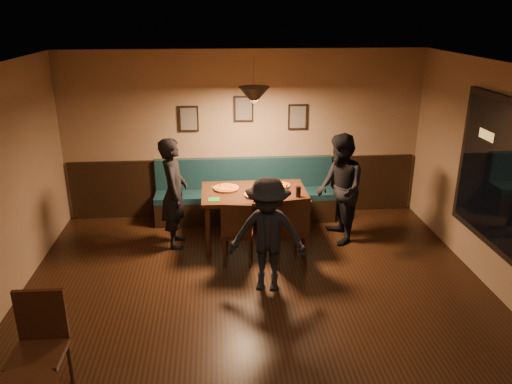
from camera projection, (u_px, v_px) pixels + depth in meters
floor at (263, 332)px, 5.60m from camera, size 7.00×7.00×0.00m
ceiling at (265, 77)px, 4.63m from camera, size 7.00×7.00×0.00m
wall_back at (244, 135)px, 8.39m from camera, size 6.00×0.00×6.00m
wainscot at (244, 186)px, 8.67m from camera, size 5.88×0.06×1.00m
booth_bench at (245, 192)px, 8.42m from camera, size 3.00×0.60×1.00m
window_glass at (512, 183)px, 5.78m from camera, size 0.00×2.40×2.40m
picture_left at (189, 119)px, 8.19m from camera, size 0.32×0.04×0.42m
picture_center at (244, 109)px, 8.21m from camera, size 0.32×0.04×0.42m
picture_right at (298, 117)px, 8.33m from camera, size 0.32×0.04×0.42m
pendant_lamp at (254, 96)px, 6.98m from camera, size 0.44×0.44×0.25m
dining_table at (254, 217)px, 7.61m from camera, size 1.56×1.01×0.83m
chair_near_left at (238, 231)px, 7.00m from camera, size 0.47×0.47×0.95m
chair_near_right at (288, 229)px, 6.96m from camera, size 0.53×0.53×1.03m
diner_left at (174, 193)px, 7.40m from camera, size 0.41×0.61×1.67m
diner_right at (340, 189)px, 7.53m from camera, size 0.68×0.85×1.68m
diner_front at (268, 235)px, 6.22m from camera, size 1.07×0.75×1.50m
pizza_a at (226, 188)px, 7.53m from camera, size 0.40×0.40×0.04m
pizza_b at (256, 195)px, 7.27m from camera, size 0.38×0.38×0.04m
pizza_c at (279, 185)px, 7.65m from camera, size 0.40×0.40×0.04m
soda_glass at (298, 192)px, 7.22m from camera, size 0.10×0.10×0.16m
tabasco_bottle at (287, 187)px, 7.48m from camera, size 0.03×0.03×0.11m
napkin_a at (217, 187)px, 7.63m from camera, size 0.19×0.19×0.01m
napkin_b at (214, 199)px, 7.13m from camera, size 0.16×0.16×0.01m
cutlery_set at (257, 199)px, 7.14m from camera, size 0.21×0.04×0.00m
cafe_chair_far at (38, 352)px, 4.47m from camera, size 0.46×0.46×1.03m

